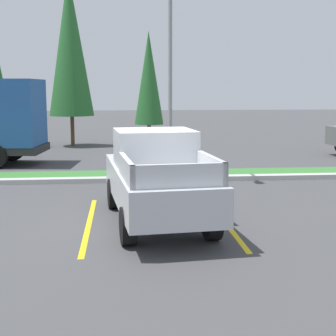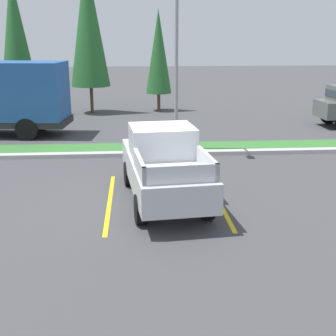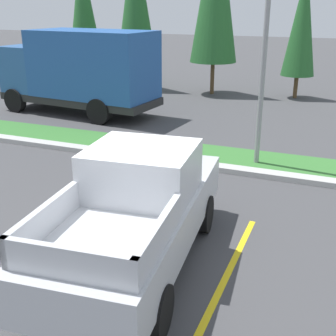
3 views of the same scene
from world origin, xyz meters
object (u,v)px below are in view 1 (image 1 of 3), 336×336
object	(u,v)px
street_light	(171,61)
cypress_tree_center	(70,44)
pickup_truck_main	(157,177)
cypress_tree_right_inner	(149,78)

from	to	relation	value
street_light	cypress_tree_center	xyz separation A→B (m)	(-4.27, 9.94, 1.34)
pickup_truck_main	cypress_tree_center	distance (m)	16.66
cypress_tree_center	cypress_tree_right_inner	world-z (taller)	cypress_tree_center
street_light	cypress_tree_center	size ratio (longest dim) A/B	0.76
pickup_truck_main	street_light	world-z (taller)	street_light
cypress_tree_right_inner	street_light	bearing A→B (deg)	-89.21
pickup_truck_main	cypress_tree_center	bearing A→B (deg)	102.06
cypress_tree_center	cypress_tree_right_inner	distance (m)	4.49
cypress_tree_center	cypress_tree_right_inner	bearing A→B (deg)	6.93
street_light	cypress_tree_right_inner	size ratio (longest dim) A/B	1.12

